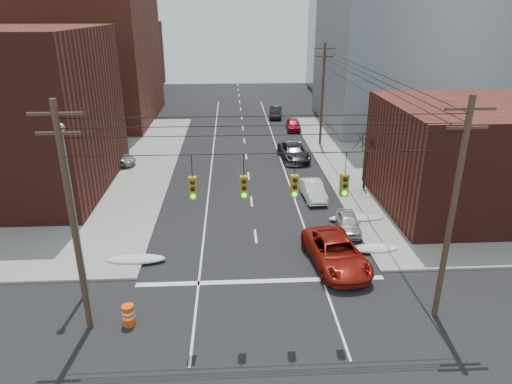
{
  "coord_description": "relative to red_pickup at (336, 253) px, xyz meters",
  "views": [
    {
      "loc": [
        -1.51,
        -15.41,
        14.28
      ],
      "look_at": [
        0.06,
        12.55,
        3.0
      ],
      "focal_mm": 32.0,
      "sensor_mm": 36.0,
      "label": 1
    }
  ],
  "objects": [
    {
      "name": "snow_nw",
      "position": [
        -11.95,
        1.0,
        -0.64
      ],
      "size": [
        3.5,
        1.08,
        0.42
      ],
      "primitive_type": "ellipsoid",
      "color": "silver",
      "rests_on": "ground"
    },
    {
      "name": "utility_pole_far",
      "position": [
        3.95,
        26.0,
        4.93
      ],
      "size": [
        2.2,
        0.28,
        11.0
      ],
      "color": "#473323",
      "rests_on": "ground"
    },
    {
      "name": "snow_east_far",
      "position": [
        2.85,
        6.0,
        -0.64
      ],
      "size": [
        4.0,
        1.08,
        0.42
      ],
      "primitive_type": "ellipsoid",
      "color": "silver",
      "rests_on": "ground"
    },
    {
      "name": "construction_barrel",
      "position": [
        -11.19,
        -4.91,
        -0.3
      ],
      "size": [
        0.68,
        0.68,
        1.08
      ],
      "rotation": [
        0.0,
        0.0,
        -0.12
      ],
      "color": "#E7440C",
      "rests_on": "ground"
    },
    {
      "name": "bare_tree",
      "position": [
        5.04,
        12.0,
        1.47
      ],
      "size": [
        2.09,
        2.2,
        4.93
      ],
      "color": "black",
      "rests_on": "ground"
    },
    {
      "name": "red_pickup",
      "position": [
        0.0,
        0.0,
        0.0
      ],
      "size": [
        3.59,
        6.45,
        1.71
      ],
      "primitive_type": "imported",
      "rotation": [
        0.0,
        0.0,
        0.13
      ],
      "color": "maroon",
      "rests_on": "ground"
    },
    {
      "name": "parked_car_c",
      "position": [
        0.25,
        20.71,
        -0.07
      ],
      "size": [
        3.03,
        5.85,
        1.58
      ],
      "primitive_type": "imported",
      "rotation": [
        0.0,
        0.0,
        0.07
      ],
      "color": "black",
      "rests_on": "ground"
    },
    {
      "name": "utility_pole_left",
      "position": [
        -13.05,
        -5.0,
        4.93
      ],
      "size": [
        2.2,
        0.28,
        11.0
      ],
      "color": "#473323",
      "rests_on": "ground"
    },
    {
      "name": "parked_car_b",
      "position": [
        0.44,
        10.38,
        -0.15
      ],
      "size": [
        1.75,
        4.35,
        1.4
      ],
      "primitive_type": "imported",
      "rotation": [
        0.0,
        0.0,
        0.06
      ],
      "color": "white",
      "rests_on": "ground"
    },
    {
      "name": "lot_car_b",
      "position": [
        -17.77,
        19.26,
        -0.03
      ],
      "size": [
        5.0,
        2.57,
        1.35
      ],
      "primitive_type": "imported",
      "rotation": [
        0.0,
        0.0,
        1.5
      ],
      "color": "#A7A6AB",
      "rests_on": "sidewalk_nw"
    },
    {
      "name": "ground",
      "position": [
        -4.55,
        -8.0,
        -0.85
      ],
      "size": [
        160.0,
        160.0,
        0.0
      ],
      "primitive_type": "plane",
      "color": "black",
      "rests_on": "ground"
    },
    {
      "name": "traffic_signals",
      "position": [
        -4.45,
        -5.03,
        6.31
      ],
      "size": [
        17.0,
        0.42,
        2.02
      ],
      "color": "black",
      "rests_on": "ground"
    },
    {
      "name": "utility_pole_right",
      "position": [
        3.95,
        -5.0,
        4.93
      ],
      "size": [
        2.2,
        0.28,
        11.0
      ],
      "color": "#473323",
      "rests_on": "ground"
    },
    {
      "name": "lot_car_d",
      "position": [
        -21.53,
        16.52,
        0.02
      ],
      "size": [
        4.29,
        1.8,
        1.45
      ],
      "primitive_type": "imported",
      "rotation": [
        0.0,
        0.0,
        1.59
      ],
      "color": "silver",
      "rests_on": "sidewalk_nw"
    },
    {
      "name": "snow_ne",
      "position": [
        2.85,
        1.5,
        -0.64
      ],
      "size": [
        3.0,
        1.08,
        0.42
      ],
      "primitive_type": "ellipsoid",
      "color": "silver",
      "rests_on": "ground"
    },
    {
      "name": "street_light",
      "position": [
        -14.05,
        -2.0,
        4.69
      ],
      "size": [
        0.44,
        0.44,
        9.32
      ],
      "color": "gray",
      "rests_on": "ground"
    },
    {
      "name": "lot_car_c",
      "position": [
        -21.81,
        13.0,
        0.05
      ],
      "size": [
        5.57,
        3.48,
        1.51
      ],
      "primitive_type": "imported",
      "rotation": [
        0.0,
        0.0,
        1.86
      ],
      "color": "black",
      "rests_on": "sidewalk_nw"
    },
    {
      "name": "building_storefront",
      "position": [
        13.45,
        8.0,
        3.15
      ],
      "size": [
        16.0,
        12.0,
        8.0
      ],
      "primitive_type": "cube",
      "color": "#4C1C16",
      "rests_on": "ground"
    },
    {
      "name": "building_office",
      "position": [
        17.45,
        36.0,
        11.65
      ],
      "size": [
        22.0,
        20.0,
        25.0
      ],
      "primitive_type": "cube",
      "color": "gray",
      "rests_on": "ground"
    },
    {
      "name": "parked_car_d",
      "position": [
        0.25,
        20.35,
        -0.15
      ],
      "size": [
        2.43,
        5.01,
        1.4
      ],
      "primitive_type": "imported",
      "rotation": [
        0.0,
        0.0,
        -0.1
      ],
      "color": "#B4B4B9",
      "rests_on": "ground"
    },
    {
      "name": "lot_car_a",
      "position": [
        -18.99,
        12.49,
        0.0
      ],
      "size": [
        4.55,
        2.87,
        1.42
      ],
      "primitive_type": "imported",
      "rotation": [
        0.0,
        0.0,
        1.22
      ],
      "color": "silver",
      "rests_on": "sidewalk_nw"
    },
    {
      "name": "parked_car_f",
      "position": [
        0.25,
        39.96,
        -0.07
      ],
      "size": [
        2.18,
        4.9,
        1.56
      ],
      "primitive_type": "imported",
      "rotation": [
        0.0,
        0.0,
        -0.11
      ],
      "color": "black",
      "rests_on": "ground"
    },
    {
      "name": "building_brick_tall",
      "position": [
        -28.55,
        40.0,
        14.15
      ],
      "size": [
        24.0,
        20.0,
        30.0
      ],
      "primitive_type": "cube",
      "color": "brown",
      "rests_on": "ground"
    },
    {
      "name": "parked_car_e",
      "position": [
        1.78,
        32.59,
        -0.13
      ],
      "size": [
        1.94,
        4.34,
        1.45
      ],
      "primitive_type": "imported",
      "rotation": [
        0.0,
        0.0,
        -0.05
      ],
      "color": "maroon",
      "rests_on": "ground"
    },
    {
      "name": "parked_car_a",
      "position": [
        1.85,
        4.44,
        -0.23
      ],
      "size": [
        1.82,
        3.81,
        1.25
      ],
      "primitive_type": "imported",
      "rotation": [
        0.0,
        0.0,
        -0.1
      ],
      "color": "#BBBCC1",
      "rests_on": "ground"
    },
    {
      "name": "building_glass",
      "position": [
        19.45,
        62.0,
        10.15
      ],
      "size": [
        20.0,
        18.0,
        22.0
      ],
      "primitive_type": "cube",
      "color": "gray",
      "rests_on": "ground"
    },
    {
      "name": "building_brick_far",
      "position": [
        -30.55,
        66.0,
        5.15
      ],
      "size": [
        22.0,
        18.0,
        12.0
      ],
      "primitive_type": "cube",
      "color": "#4C1C16",
      "rests_on": "ground"
    }
  ]
}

